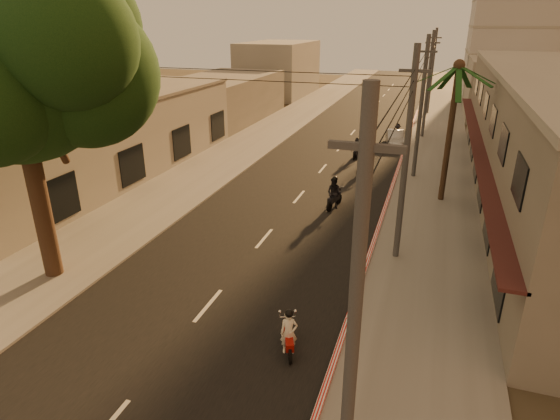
{
  "coord_description": "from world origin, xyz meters",
  "views": [
    {
      "loc": [
        7.15,
        -11.06,
        9.82
      ],
      "look_at": [
        1.03,
        7.32,
        1.9
      ],
      "focal_mm": 30.0,
      "sensor_mm": 36.0,
      "label": 1
    }
  ],
  "objects_px": {
    "scooter_mid_b": "(363,162)",
    "scooter_far_b": "(397,133)",
    "palm_tree": "(458,74)",
    "scooter_red": "(289,333)",
    "parked_car": "(395,138)",
    "scooter_mid_a": "(334,194)",
    "broadleaf_tree": "(23,61)",
    "scooter_far_a": "(357,149)"
  },
  "relations": [
    {
      "from": "broadleaf_tree",
      "to": "scooter_red",
      "type": "bearing_deg",
      "value": -9.26
    },
    {
      "from": "parked_car",
      "to": "scooter_far_b",
      "type": "bearing_deg",
      "value": 77.86
    },
    {
      "from": "parked_car",
      "to": "palm_tree",
      "type": "bearing_deg",
      "value": -82.81
    },
    {
      "from": "scooter_far_a",
      "to": "scooter_mid_b",
      "type": "bearing_deg",
      "value": -67.87
    },
    {
      "from": "scooter_far_b",
      "to": "parked_car",
      "type": "relative_size",
      "value": 0.41
    },
    {
      "from": "broadleaf_tree",
      "to": "scooter_mid_a",
      "type": "height_order",
      "value": "broadleaf_tree"
    },
    {
      "from": "scooter_mid_a",
      "to": "parked_car",
      "type": "xyz_separation_m",
      "value": [
        1.82,
        15.44,
        -0.23
      ]
    },
    {
      "from": "broadleaf_tree",
      "to": "palm_tree",
      "type": "xyz_separation_m",
      "value": [
        14.61,
        13.86,
        -1.33
      ]
    },
    {
      "from": "scooter_mid_b",
      "to": "parked_car",
      "type": "height_order",
      "value": "scooter_mid_b"
    },
    {
      "from": "broadleaf_tree",
      "to": "scooter_far_a",
      "type": "xyz_separation_m",
      "value": [
        8.39,
        21.32,
        -7.75
      ]
    },
    {
      "from": "scooter_mid_a",
      "to": "scooter_far_a",
      "type": "relative_size",
      "value": 1.16
    },
    {
      "from": "scooter_red",
      "to": "scooter_mid_b",
      "type": "distance_m",
      "value": 19.32
    },
    {
      "from": "scooter_far_a",
      "to": "scooter_red",
      "type": "bearing_deg",
      "value": -79.08
    },
    {
      "from": "scooter_mid_a",
      "to": "scooter_mid_b",
      "type": "height_order",
      "value": "scooter_mid_a"
    },
    {
      "from": "scooter_mid_b",
      "to": "scooter_far_b",
      "type": "distance_m",
      "value": 10.04
    },
    {
      "from": "scooter_mid_b",
      "to": "parked_car",
      "type": "relative_size",
      "value": 0.45
    },
    {
      "from": "broadleaf_tree",
      "to": "scooter_far_a",
      "type": "bearing_deg",
      "value": 68.52
    },
    {
      "from": "scooter_far_a",
      "to": "scooter_far_b",
      "type": "height_order",
      "value": "scooter_far_b"
    },
    {
      "from": "broadleaf_tree",
      "to": "scooter_far_b",
      "type": "height_order",
      "value": "broadleaf_tree"
    },
    {
      "from": "scooter_far_a",
      "to": "parked_car",
      "type": "height_order",
      "value": "scooter_far_a"
    },
    {
      "from": "scooter_far_b",
      "to": "scooter_mid_a",
      "type": "bearing_deg",
      "value": -113.2
    },
    {
      "from": "scooter_mid_b",
      "to": "parked_car",
      "type": "distance_m",
      "value": 8.7
    },
    {
      "from": "scooter_mid_a",
      "to": "scooter_far_b",
      "type": "bearing_deg",
      "value": 95.0
    },
    {
      "from": "broadleaf_tree",
      "to": "scooter_mid_b",
      "type": "distance_m",
      "value": 21.42
    },
    {
      "from": "palm_tree",
      "to": "scooter_far_a",
      "type": "distance_m",
      "value": 11.65
    },
    {
      "from": "palm_tree",
      "to": "scooter_mid_a",
      "type": "distance_m",
      "value": 9.01
    },
    {
      "from": "palm_tree",
      "to": "scooter_mid_a",
      "type": "relative_size",
      "value": 4.36
    },
    {
      "from": "scooter_mid_b",
      "to": "scooter_far_a",
      "type": "height_order",
      "value": "scooter_mid_b"
    },
    {
      "from": "broadleaf_tree",
      "to": "scooter_red",
      "type": "height_order",
      "value": "broadleaf_tree"
    },
    {
      "from": "scooter_red",
      "to": "scooter_far_a",
      "type": "distance_m",
      "value": 23.06
    },
    {
      "from": "scooter_mid_b",
      "to": "scooter_far_a",
      "type": "relative_size",
      "value": 1.1
    },
    {
      "from": "palm_tree",
      "to": "scooter_red",
      "type": "relative_size",
      "value": 5.16
    },
    {
      "from": "broadleaf_tree",
      "to": "scooter_far_b",
      "type": "relative_size",
      "value": 7.46
    },
    {
      "from": "palm_tree",
      "to": "scooter_red",
      "type": "xyz_separation_m",
      "value": [
        -4.4,
        -15.52,
        -6.44
      ]
    },
    {
      "from": "scooter_red",
      "to": "scooter_far_b",
      "type": "height_order",
      "value": "scooter_far_b"
    },
    {
      "from": "scooter_far_a",
      "to": "scooter_far_b",
      "type": "bearing_deg",
      "value": 75.28
    },
    {
      "from": "palm_tree",
      "to": "parked_car",
      "type": "height_order",
      "value": "palm_tree"
    },
    {
      "from": "scooter_red",
      "to": "scooter_mid_b",
      "type": "height_order",
      "value": "scooter_mid_b"
    },
    {
      "from": "broadleaf_tree",
      "to": "parked_car",
      "type": "height_order",
      "value": "broadleaf_tree"
    },
    {
      "from": "scooter_far_b",
      "to": "palm_tree",
      "type": "bearing_deg",
      "value": -91.37
    },
    {
      "from": "broadleaf_tree",
      "to": "scooter_far_a",
      "type": "height_order",
      "value": "broadleaf_tree"
    },
    {
      "from": "palm_tree",
      "to": "scooter_far_a",
      "type": "relative_size",
      "value": 5.04
    }
  ]
}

